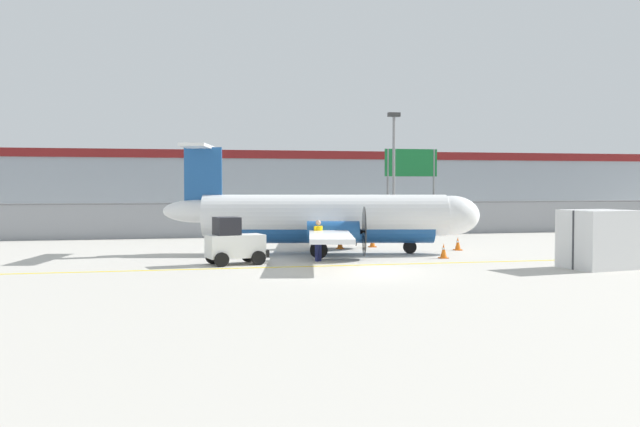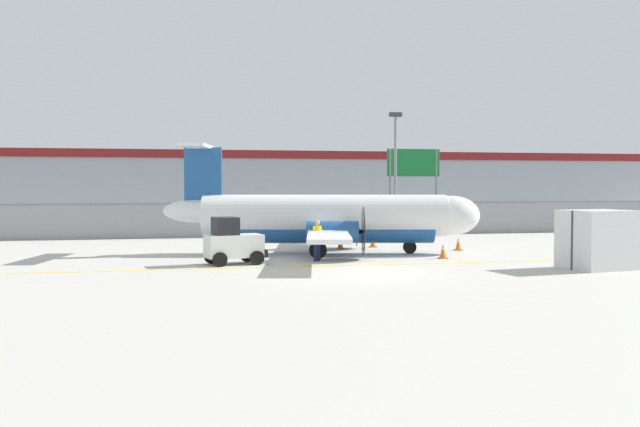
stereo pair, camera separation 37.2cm
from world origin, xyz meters
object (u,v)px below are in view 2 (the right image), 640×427
Objects in this scene: ground_crew_worker at (317,238)px; traffic_cone_near_right at (373,241)px; baggage_tug at (233,243)px; highway_sign at (413,170)px; commuter_airplane at (330,219)px; traffic_cone_far_right at (458,244)px; parked_car_2 at (228,218)px; apron_light_pole at (395,165)px; parked_car_3 at (276,211)px; traffic_cone_near_left at (443,251)px; traffic_cone_far_left at (340,242)px; cargo_container at (598,239)px; parked_car_4 at (370,217)px; parked_car_1 at (142,217)px; parked_car_0 at (24,220)px; parked_car_5 at (410,210)px.

traffic_cone_near_right is (4.10, 5.91, -0.64)m from ground_crew_worker.
baggage_tug is 21.39m from highway_sign.
commuter_airplane reaches higher than traffic_cone_far_right.
parked_car_2 is 13.17m from apron_light_pole.
parked_car_3 is at bearing 99.35° from traffic_cone_far_right.
traffic_cone_far_left is at bearing 121.15° from traffic_cone_near_left.
cargo_container is 24.60m from parked_car_4.
parked_car_1 and parked_car_4 have the same top height.
parked_car_4 is at bearing 115.98° from highway_sign.
traffic_cone_near_left is at bearing -62.24° from parked_car_1.
cargo_container is 34.48m from parked_car_0.
commuter_airplane is 3.65× the size of parked_car_3.
traffic_cone_near_left is 33.34m from parked_car_5.
commuter_airplane is 3.80× the size of parked_car_4.
cargo_container reaches higher than parked_car_3.
parked_car_2 is (-4.36, 14.23, 0.58)m from traffic_cone_far_left.
parked_car_5 is (7.12, 12.10, 0.00)m from parked_car_4.
apron_light_pole reaches higher than parked_car_2.
parked_car_2 is 0.77× the size of highway_sign.
cargo_container is 4.21× the size of traffic_cone_far_left.
traffic_cone_near_left is at bearing 123.21° from cargo_container.
ground_crew_worker is 19.02m from highway_sign.
commuter_airplane is at bearing 99.77° from parked_car_2.
highway_sign is (11.85, -3.56, 3.24)m from parked_car_2.
baggage_tug is at bearing 61.61° from parked_car_5.
ground_crew_worker is 0.40× the size of parked_car_1.
parked_car_2 is at bearing 112.98° from commuter_airplane.
parked_car_4 is (4.97, -12.05, 0.00)m from parked_car_3.
parked_car_1 reaches higher than traffic_cone_far_right.
parked_car_2 is at bearing -35.59° from ground_crew_worker.
traffic_cone_near_right is 0.15× the size of parked_car_0.
traffic_cone_far_right is 0.15× the size of parked_car_0.
ground_crew_worker is 24.56m from parked_car_1.
traffic_cone_far_left is at bearing 105.46° from parked_car_2.
baggage_tug reaches higher than traffic_cone_near_right.
parked_car_0 is at bearing -152.88° from parked_car_1.
traffic_cone_near_left is 26.86m from parked_car_1.
commuter_airplane reaches higher than cargo_container.
parked_car_0 is 0.79× the size of highway_sign.
parked_car_1 is (-9.14, 20.23, -0.71)m from commuter_airplane.
parked_car_3 is (-4.69, 28.53, 0.58)m from traffic_cone_far_right.
cargo_container reaches higher than parked_car_2.
commuter_airplane is at bearing -126.60° from apron_light_pole.
baggage_tug is 3.93× the size of traffic_cone_far_left.
highway_sign reaches higher than parked_car_1.
parked_car_0 is at bearing -137.71° from parked_car_3.
commuter_airplane reaches higher than parked_car_2.
parked_car_0 is (-19.12, 13.34, 0.58)m from traffic_cone_near_right.
traffic_cone_near_right is at bearing 108.91° from cargo_container.
parked_car_1 is at bearing -22.91° from ground_crew_worker.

